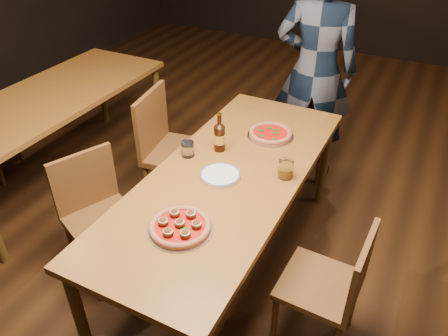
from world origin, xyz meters
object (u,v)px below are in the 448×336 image
at_px(chair_main_e, 320,284).
at_px(plate_stack, 220,175).
at_px(chair_main_sw, 180,152).
at_px(pizza_meatball, 180,226).
at_px(water_glass, 188,149).
at_px(table_main, 228,184).
at_px(pizza_margherita, 271,134).
at_px(chair_end, 306,128).
at_px(diner, 315,71).
at_px(chair_main_nw, 103,221).
at_px(amber_glass, 286,169).
at_px(table_left, 49,104).
at_px(beer_bottle, 220,138).

xyz_separation_m(chair_main_e, plate_stack, (-0.68, 0.19, 0.35)).
xyz_separation_m(chair_main_sw, plate_stack, (0.57, -0.47, 0.28)).
xyz_separation_m(pizza_meatball, plate_stack, (-0.03, 0.47, -0.01)).
height_order(plate_stack, water_glass, water_glass).
bearing_deg(table_main, pizza_margherita, 83.69).
bearing_deg(chair_end, pizza_margherita, -97.27).
distance_m(plate_stack, diner, 1.44).
distance_m(chair_main_sw, plate_stack, 0.79).
xyz_separation_m(chair_main_nw, amber_glass, (0.96, 0.49, 0.38)).
relative_size(chair_main_sw, amber_glass, 9.26).
height_order(table_left, diner, diner).
bearing_deg(chair_end, chair_main_sw, -133.02).
relative_size(chair_end, beer_bottle, 3.35).
relative_size(chair_main_e, pizza_margherita, 2.78).
bearing_deg(pizza_meatball, table_main, 90.44).
bearing_deg(water_glass, amber_glass, 5.73).
bearing_deg(chair_end, pizza_meatball, -98.29).
xyz_separation_m(pizza_meatball, diner, (0.07, 1.91, 0.11)).
bearing_deg(diner, beer_bottle, 67.85).
relative_size(table_left, chair_main_nw, 2.34).
distance_m(chair_main_nw, pizza_margherita, 1.18).
relative_size(pizza_margherita, amber_glass, 2.86).
relative_size(table_main, diner, 1.13).
height_order(table_left, pizza_meatball, pizza_meatball).
distance_m(table_left, chair_main_nw, 1.27).
xyz_separation_m(chair_main_e, water_glass, (-0.95, 0.30, 0.38)).
distance_m(chair_end, amber_glass, 1.28).
bearing_deg(amber_glass, diner, 100.33).
height_order(pizza_meatball, pizza_margherita, pizza_meatball).
height_order(chair_end, pizza_margherita, chair_end).
distance_m(pizza_meatball, diner, 1.91).
distance_m(chair_main_nw, chair_main_sw, 0.80).
bearing_deg(water_glass, beer_bottle, 46.00).
distance_m(chair_main_sw, pizza_meatball, 1.16).
distance_m(table_left, diner, 2.09).
xyz_separation_m(pizza_meatball, beer_bottle, (-0.16, 0.73, 0.07)).
bearing_deg(amber_glass, table_main, -158.14).
distance_m(table_left, chair_main_sw, 1.13).
distance_m(beer_bottle, diner, 1.20).
height_order(amber_glass, diner, diner).
relative_size(water_glass, diner, 0.05).
bearing_deg(amber_glass, water_glass, -174.27).
distance_m(chair_main_nw, plate_stack, 0.79).
bearing_deg(table_left, diner, 31.52).
relative_size(table_left, diner, 1.13).
relative_size(chair_main_sw, chair_end, 1.18).
xyz_separation_m(chair_end, plate_stack, (-0.10, -1.37, 0.35)).
xyz_separation_m(chair_main_sw, diner, (0.67, 0.96, 0.40)).
xyz_separation_m(chair_main_sw, pizza_meatball, (0.60, -0.95, 0.29)).
bearing_deg(pizza_margherita, table_main, -96.31).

